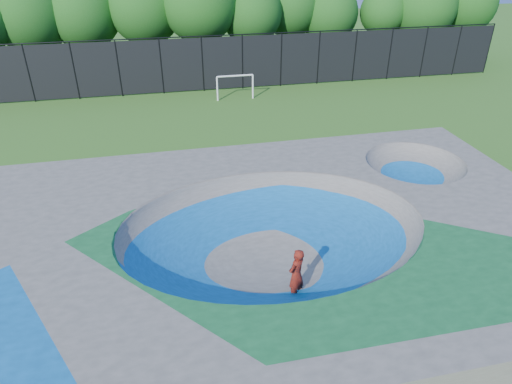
% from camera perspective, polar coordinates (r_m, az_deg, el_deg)
% --- Properties ---
extents(ground, '(120.00, 120.00, 0.00)m').
position_cam_1_polar(ground, '(16.95, 1.97, -8.17)').
color(ground, '#30621B').
rests_on(ground, ground).
extents(skate_deck, '(22.00, 14.00, 1.50)m').
position_cam_1_polar(skate_deck, '(16.50, 2.01, -6.11)').
color(skate_deck, gray).
rests_on(skate_deck, ground).
extents(skater, '(0.82, 0.77, 1.88)m').
position_cam_1_polar(skater, '(14.78, 5.05, -10.21)').
color(skater, red).
rests_on(skater, ground).
extents(skateboard, '(0.72, 0.70, 0.05)m').
position_cam_1_polar(skateboard, '(15.38, 4.89, -12.84)').
color(skateboard, black).
rests_on(skateboard, ground).
extents(soccer_goal, '(2.68, 0.12, 1.77)m').
position_cam_1_polar(soccer_goal, '(33.16, -2.63, 13.49)').
color(soccer_goal, white).
rests_on(soccer_goal, ground).
extents(fence, '(48.09, 0.09, 4.04)m').
position_cam_1_polar(fence, '(35.13, -6.70, 15.72)').
color(fence, black).
rests_on(fence, ground).
extents(treeline, '(52.84, 7.63, 8.74)m').
position_cam_1_polar(treeline, '(39.62, -4.04, 21.76)').
color(treeline, '#462B23').
rests_on(treeline, ground).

